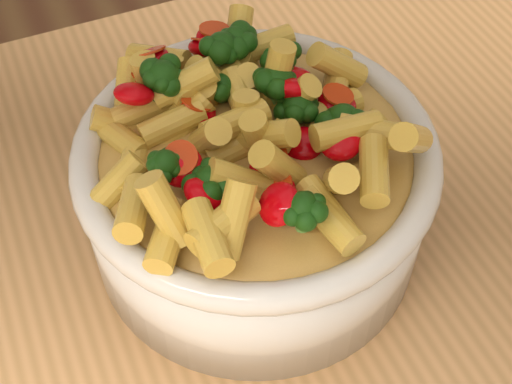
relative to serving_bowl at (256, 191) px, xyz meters
name	(u,v)px	position (x,y,z in m)	size (l,w,h in m)	color
serving_bowl	(256,191)	(0.00, 0.00, 0.00)	(0.26, 0.26, 0.11)	silver
pasta_salad	(256,125)	(0.00, 0.00, 0.07)	(0.20, 0.20, 0.05)	#E1CA47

